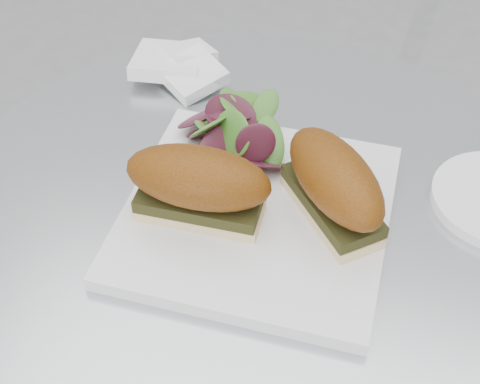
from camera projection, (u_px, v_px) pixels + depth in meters
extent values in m
cylinder|color=silver|center=(256.00, 225.00, 0.69)|extent=(0.70, 0.70, 0.02)
cube|color=white|center=(257.00, 213.00, 0.68)|extent=(0.27, 0.27, 0.02)
cube|color=beige|center=(200.00, 210.00, 0.67)|extent=(0.13, 0.06, 0.01)
cube|color=black|center=(199.00, 200.00, 0.66)|extent=(0.12, 0.06, 0.01)
ellipsoid|color=#72390A|center=(198.00, 178.00, 0.63)|extent=(0.15, 0.07, 0.06)
cube|color=beige|center=(331.00, 209.00, 0.67)|extent=(0.12, 0.12, 0.01)
cube|color=black|center=(332.00, 200.00, 0.66)|extent=(0.12, 0.12, 0.01)
ellipsoid|color=#72390A|center=(335.00, 177.00, 0.63)|extent=(0.14, 0.15, 0.06)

